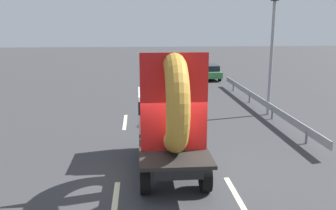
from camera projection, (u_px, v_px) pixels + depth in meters
name	position (u px, v px, depth m)	size (l,w,h in m)	color
ground_plane	(177.00, 180.00, 11.13)	(120.00, 120.00, 0.00)	#38383A
flatbed_truck	(170.00, 115.00, 11.72)	(2.02, 4.92, 3.89)	black
distant_sedan	(192.00, 72.00, 29.65)	(1.76, 4.10, 1.34)	black
traffic_light	(273.00, 31.00, 18.04)	(0.42, 0.36, 6.59)	gray
guardrail	(260.00, 101.00, 19.84)	(0.10, 15.07, 0.71)	gray
lane_dash_left_near	(115.00, 199.00, 9.94)	(2.19, 0.16, 0.01)	beige
lane_dash_left_far	(125.00, 122.00, 17.59)	(2.67, 0.16, 0.01)	beige
lane_dash_right_near	(237.00, 197.00, 10.09)	(2.53, 0.16, 0.01)	beige
lane_dash_right_far	(193.00, 119.00, 18.19)	(2.71, 0.16, 0.01)	beige
oncoming_car	(209.00, 71.00, 30.54)	(1.58, 3.69, 1.20)	black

